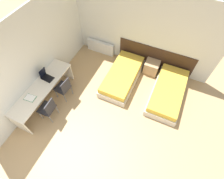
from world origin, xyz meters
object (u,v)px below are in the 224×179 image
object	(u,v)px
chair_near_laptop	(64,87)
laptop	(46,76)
bed_near_window	(122,76)
chair_near_notebook	(48,108)
nightstand	(152,67)
bed_near_door	(168,92)

from	to	relation	value
chair_near_laptop	laptop	bearing A→B (deg)	-170.36
bed_near_window	chair_near_notebook	distance (m)	2.59
chair_near_notebook	laptop	distance (m)	0.96
nightstand	laptop	size ratio (longest dim) A/B	1.33
chair_near_notebook	nightstand	bearing A→B (deg)	51.34
chair_near_laptop	laptop	distance (m)	0.60
bed_near_door	chair_near_laptop	world-z (taller)	chair_near_laptop
bed_near_door	bed_near_window	bearing A→B (deg)	180.00
nightstand	chair_near_notebook	world-z (taller)	chair_near_notebook
nightstand	bed_near_window	bearing A→B (deg)	-135.03
nightstand	bed_near_door	bearing A→B (deg)	-44.97
bed_near_door	laptop	size ratio (longest dim) A/B	5.54
chair_near_laptop	bed_near_window	bearing A→B (deg)	50.00
bed_near_window	nightstand	bearing A→B (deg)	44.97
nightstand	laptop	distance (m)	3.52
laptop	bed_near_door	bearing A→B (deg)	26.98
nightstand	chair_near_laptop	world-z (taller)	chair_near_laptop
bed_near_door	nightstand	bearing A→B (deg)	135.03
chair_near_laptop	chair_near_notebook	distance (m)	0.79
bed_near_window	nightstand	size ratio (longest dim) A/B	4.18
chair_near_laptop	nightstand	bearing A→B (deg)	50.02
bed_near_door	laptop	world-z (taller)	laptop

